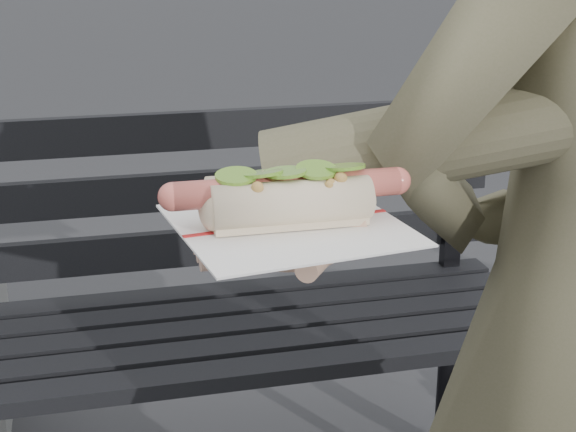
% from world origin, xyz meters
% --- Properties ---
extents(park_bench, '(1.50, 0.44, 0.88)m').
position_xyz_m(park_bench, '(-0.06, 1.01, 0.52)').
color(park_bench, black).
rests_on(park_bench, ground).
extents(held_hotdog, '(0.62, 0.31, 0.20)m').
position_xyz_m(held_hotdog, '(0.16, 0.13, 1.04)').
color(held_hotdog, '#504F35').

